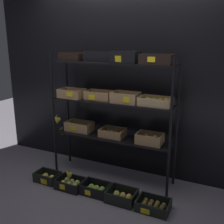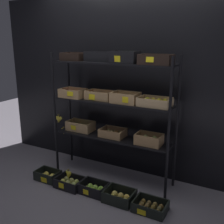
# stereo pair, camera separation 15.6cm
# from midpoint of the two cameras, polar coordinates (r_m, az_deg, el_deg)

# --- Properties ---
(ground_plane) EXTENTS (10.00, 10.00, 0.00)m
(ground_plane) POSITION_cam_midpoint_polar(r_m,az_deg,el_deg) (3.73, 1.23, -13.58)
(ground_plane) COLOR slate
(storefront_wall) EXTENTS (3.98, 0.12, 2.37)m
(storefront_wall) POSITION_cam_midpoint_polar(r_m,az_deg,el_deg) (3.65, 3.96, 5.55)
(storefront_wall) COLOR black
(storefront_wall) RESTS_ON ground_plane
(display_rack) EXTENTS (1.71, 0.37, 1.66)m
(display_rack) POSITION_cam_midpoint_polar(r_m,az_deg,el_deg) (3.35, 1.26, 2.61)
(display_rack) COLOR black
(display_rack) RESTS_ON ground_plane
(crate_ground_apple_gold) EXTENTS (0.32, 0.22, 0.12)m
(crate_ground_apple_gold) POSITION_cam_midpoint_polar(r_m,az_deg,el_deg) (3.73, -12.28, -13.15)
(crate_ground_apple_gold) COLOR black
(crate_ground_apple_gold) RESTS_ON ground_plane
(crate_ground_pear) EXTENTS (0.34, 0.25, 0.12)m
(crate_ground_pear) POSITION_cam_midpoint_polar(r_m,az_deg,el_deg) (3.51, -7.67, -14.72)
(crate_ground_pear) COLOR black
(crate_ground_pear) RESTS_ON ground_plane
(crate_ground_apple_green) EXTENTS (0.33, 0.24, 0.13)m
(crate_ground_apple_green) POSITION_cam_midpoint_polar(r_m,az_deg,el_deg) (3.37, -2.53, -16.02)
(crate_ground_apple_green) COLOR black
(crate_ground_apple_green) RESTS_ON ground_plane
(crate_ground_right_apple_gold) EXTENTS (0.34, 0.26, 0.13)m
(crate_ground_right_apple_gold) POSITION_cam_midpoint_polar(r_m,az_deg,el_deg) (3.22, 3.02, -17.62)
(crate_ground_right_apple_gold) COLOR black
(crate_ground_right_apple_gold) RESTS_ON ground_plane
(crate_ground_kiwi) EXTENTS (0.36, 0.26, 0.11)m
(crate_ground_kiwi) POSITION_cam_midpoint_polar(r_m,az_deg,el_deg) (3.11, 9.63, -19.32)
(crate_ground_kiwi) COLOR black
(crate_ground_kiwi) RESTS_ON ground_plane
(banana_bunch_loose) EXTENTS (0.10, 0.05, 0.12)m
(banana_bunch_loose) POSITION_cam_midpoint_polar(r_m,az_deg,el_deg) (3.46, -7.91, -12.93)
(banana_bunch_loose) COLOR brown
(banana_bunch_loose) RESTS_ON crate_ground_pear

